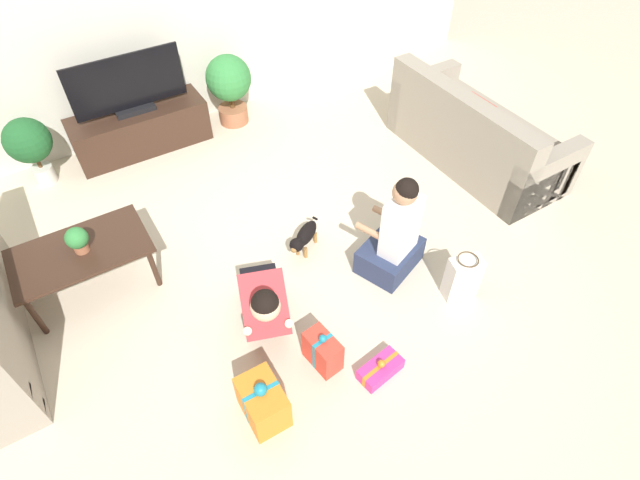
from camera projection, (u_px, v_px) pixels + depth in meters
name	position (u px, v px, depth m)	size (l,w,h in m)	color
ground_plane	(284.00, 263.00, 4.38)	(16.00, 16.00, 0.00)	beige
wall_back	(151.00, 9.00, 4.99)	(8.40, 0.06, 2.60)	beige
sofa_right	(474.00, 136.00, 5.19)	(0.87, 1.92, 0.86)	gray
coffee_table	(81.00, 254.00, 3.90)	(1.03, 0.61, 0.46)	#382319
tv_console	(141.00, 129.00, 5.41)	(1.42, 0.48, 0.46)	#382319
tv	(128.00, 88.00, 5.05)	(1.15, 0.20, 0.61)	black
potted_plant_back_left	(29.00, 144.00, 4.82)	(0.44, 0.44, 0.72)	beige
potted_plant_back_right	(229.00, 83.00, 5.57)	(0.50, 0.50, 0.81)	#A36042
person_kneeling	(264.00, 302.00, 3.67)	(0.54, 0.80, 0.77)	#23232D
person_sitting	(395.00, 237.00, 4.10)	(0.63, 0.59, 0.99)	#283351
dog	(304.00, 237.00, 4.35)	(0.42, 0.30, 0.28)	black
gift_box_a	(323.00, 351.00, 3.61)	(0.20, 0.30, 0.34)	red
gift_box_b	(380.00, 369.00, 3.61)	(0.36, 0.21, 0.16)	#CC3389
gift_box_c	(263.00, 402.00, 3.32)	(0.26, 0.36, 0.38)	orange
gift_bag_a	(462.00, 278.00, 4.00)	(0.29, 0.21, 0.43)	white
tabletop_plant	(77.00, 239.00, 3.78)	(0.17, 0.17, 0.22)	#A36042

